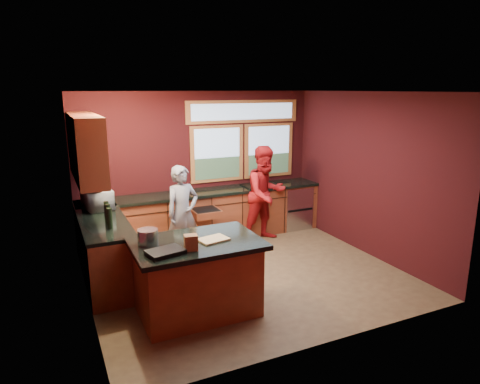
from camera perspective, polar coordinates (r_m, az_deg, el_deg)
floor at (r=6.61m, az=0.78°, el=-10.89°), size 4.50×4.50×0.00m
room_shell at (r=6.15m, az=-5.51°, el=4.75°), size 4.52×4.02×2.71m
back_counter at (r=7.98m, az=-3.19°, el=-2.97°), size 4.50×0.64×0.93m
left_counter at (r=6.70m, az=-17.84°, el=-6.91°), size 0.64×2.30×0.93m
island at (r=5.41m, az=-5.72°, el=-11.18°), size 1.55×1.05×0.95m
person_grey at (r=6.97m, az=-7.65°, el=-2.84°), size 0.64×0.49×1.56m
person_red at (r=7.79m, az=3.42°, el=-0.24°), size 0.94×0.79×1.75m
microwave at (r=6.94m, az=-18.44°, el=-0.90°), size 0.47×0.61×0.31m
potted_plant at (r=8.29m, az=3.22°, el=2.21°), size 0.31×0.27×0.35m
paper_towel at (r=8.15m, az=1.94°, el=1.79°), size 0.12×0.12×0.28m
cutting_board at (r=5.25m, az=-3.59°, el=-6.31°), size 0.39×0.32×0.02m
stock_pot at (r=5.20m, az=-12.18°, el=-5.86°), size 0.24×0.24×0.18m
paper_bag at (r=4.93m, az=-6.56°, el=-6.71°), size 0.17×0.14×0.18m
black_tray at (r=4.88m, az=-9.92°, el=-7.89°), size 0.45×0.36×0.05m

